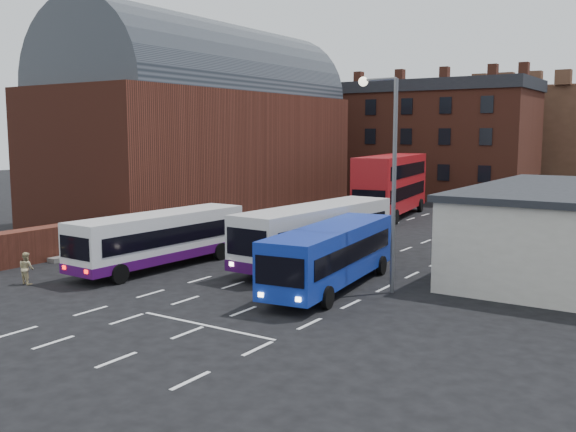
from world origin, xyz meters
The scene contains 10 objects.
ground centered at (0.00, 0.00, 0.00)m, with size 180.00×180.00×0.00m, color black.
railway_station centered at (-15.50, 21.00, 7.64)m, with size 12.00×28.00×16.00m.
forecourt_wall centered at (-10.20, 2.00, 0.90)m, with size 1.20×10.00×1.80m, color #602B1E.
brick_terrace centered at (-6.00, 46.00, 5.50)m, with size 22.00×10.00×11.00m, color brown.
bus_white_outbound centered at (-3.50, 3.43, 1.66)m, with size 2.93×10.37×2.80m.
bus_white_inbound centered at (2.82, 8.42, 1.84)m, with size 3.31×11.53×3.11m.
bus_blue centered at (6.00, 4.36, 1.63)m, with size 3.53×10.35×2.77m.
bus_red_double centered at (-1.84, 28.25, 2.67)m, with size 4.80×12.88×5.03m.
street_lamp centered at (8.28, 5.09, 5.59)m, with size 1.89×0.43×9.26m.
pedestrian_beige centered at (-6.01, -2.61, 0.74)m, with size 0.72×0.56×1.49m, color #CBBC87.
Camera 1 is at (19.66, -20.05, 6.87)m, focal length 40.00 mm.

